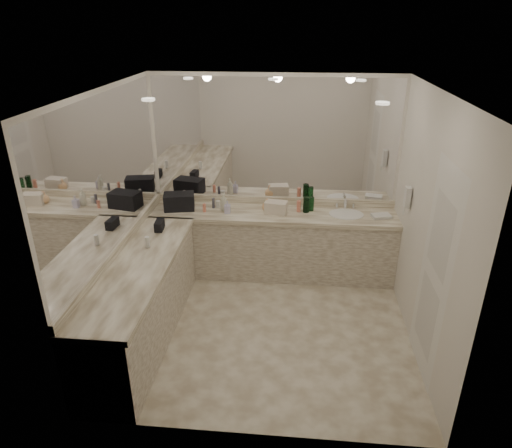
# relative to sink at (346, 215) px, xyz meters

# --- Properties ---
(floor) EXTENTS (3.20, 3.20, 0.00)m
(floor) POSITION_rel_sink_xyz_m (-0.95, -1.20, -0.90)
(floor) COLOR beige
(floor) RESTS_ON ground
(ceiling) EXTENTS (3.20, 3.20, 0.00)m
(ceiling) POSITION_rel_sink_xyz_m (-0.95, -1.20, 1.71)
(ceiling) COLOR white
(ceiling) RESTS_ON floor
(wall_back) EXTENTS (3.20, 0.02, 2.60)m
(wall_back) POSITION_rel_sink_xyz_m (-0.95, 0.30, 0.41)
(wall_back) COLOR silver
(wall_back) RESTS_ON floor
(wall_left) EXTENTS (0.02, 3.00, 2.60)m
(wall_left) POSITION_rel_sink_xyz_m (-2.55, -1.20, 0.41)
(wall_left) COLOR silver
(wall_left) RESTS_ON floor
(wall_right) EXTENTS (0.02, 3.00, 2.60)m
(wall_right) POSITION_rel_sink_xyz_m (0.65, -1.20, 0.41)
(wall_right) COLOR silver
(wall_right) RESTS_ON floor
(vanity_back_base) EXTENTS (3.20, 0.60, 0.84)m
(vanity_back_base) POSITION_rel_sink_xyz_m (-0.95, 0.00, -0.48)
(vanity_back_base) COLOR silver
(vanity_back_base) RESTS_ON floor
(vanity_back_top) EXTENTS (3.20, 0.64, 0.06)m
(vanity_back_top) POSITION_rel_sink_xyz_m (-0.95, -0.01, -0.03)
(vanity_back_top) COLOR white
(vanity_back_top) RESTS_ON vanity_back_base
(vanity_left_base) EXTENTS (0.60, 2.40, 0.84)m
(vanity_left_base) POSITION_rel_sink_xyz_m (-2.25, -1.50, -0.48)
(vanity_left_base) COLOR silver
(vanity_left_base) RESTS_ON floor
(vanity_left_top) EXTENTS (0.64, 2.42, 0.06)m
(vanity_left_top) POSITION_rel_sink_xyz_m (-2.24, -1.50, -0.03)
(vanity_left_top) COLOR white
(vanity_left_top) RESTS_ON vanity_left_base
(backsplash_back) EXTENTS (3.20, 0.04, 0.10)m
(backsplash_back) POSITION_rel_sink_xyz_m (-0.95, 0.28, 0.05)
(backsplash_back) COLOR white
(backsplash_back) RESTS_ON vanity_back_top
(backsplash_left) EXTENTS (0.04, 3.00, 0.10)m
(backsplash_left) POSITION_rel_sink_xyz_m (-2.53, -1.20, 0.05)
(backsplash_left) COLOR white
(backsplash_left) RESTS_ON vanity_left_top
(mirror_back) EXTENTS (3.12, 0.01, 1.55)m
(mirror_back) POSITION_rel_sink_xyz_m (-0.95, 0.29, 0.88)
(mirror_back) COLOR white
(mirror_back) RESTS_ON wall_back
(mirror_left) EXTENTS (0.01, 2.92, 1.55)m
(mirror_left) POSITION_rel_sink_xyz_m (-2.54, -1.20, 0.88)
(mirror_left) COLOR white
(mirror_left) RESTS_ON wall_left
(sink) EXTENTS (0.44, 0.44, 0.03)m
(sink) POSITION_rel_sink_xyz_m (0.00, 0.00, 0.00)
(sink) COLOR white
(sink) RESTS_ON vanity_back_top
(faucet) EXTENTS (0.24, 0.16, 0.14)m
(faucet) POSITION_rel_sink_xyz_m (0.00, 0.21, 0.07)
(faucet) COLOR silver
(faucet) RESTS_ON vanity_back_top
(wall_phone) EXTENTS (0.06, 0.10, 0.24)m
(wall_phone) POSITION_rel_sink_xyz_m (0.61, -0.50, 0.46)
(wall_phone) COLOR white
(wall_phone) RESTS_ON wall_right
(door) EXTENTS (0.02, 0.82, 2.10)m
(door) POSITION_rel_sink_xyz_m (0.64, -1.70, 0.16)
(door) COLOR white
(door) RESTS_ON wall_right
(black_toiletry_bag) EXTENTS (0.43, 0.32, 0.22)m
(black_toiletry_bag) POSITION_rel_sink_xyz_m (-2.17, -0.01, 0.12)
(black_toiletry_bag) COLOR black
(black_toiletry_bag) RESTS_ON vanity_back_top
(black_bag_spill) EXTENTS (0.11, 0.21, 0.11)m
(black_bag_spill) POSITION_rel_sink_xyz_m (-2.25, -0.67, 0.06)
(black_bag_spill) COLOR black
(black_bag_spill) RESTS_ON vanity_left_top
(cream_cosmetic_case) EXTENTS (0.30, 0.21, 0.16)m
(cream_cosmetic_case) POSITION_rel_sink_xyz_m (-0.90, -0.03, 0.08)
(cream_cosmetic_case) COLOR beige
(cream_cosmetic_case) RESTS_ON vanity_back_top
(hand_towel) EXTENTS (0.26, 0.20, 0.04)m
(hand_towel) POSITION_rel_sink_xyz_m (0.43, -0.06, 0.02)
(hand_towel) COLOR white
(hand_towel) RESTS_ON vanity_back_top
(lotion_left) EXTENTS (0.05, 0.05, 0.12)m
(lotion_left) POSITION_rel_sink_xyz_m (-2.25, -1.14, 0.07)
(lotion_left) COLOR white
(lotion_left) RESTS_ON vanity_left_top
(soap_bottle_a) EXTENTS (0.11, 0.11, 0.23)m
(soap_bottle_a) POSITION_rel_sink_xyz_m (-1.59, -0.00, 0.12)
(soap_bottle_a) COLOR silver
(soap_bottle_a) RESTS_ON vanity_back_top
(soap_bottle_b) EXTENTS (0.08, 0.08, 0.17)m
(soap_bottle_b) POSITION_rel_sink_xyz_m (-1.52, -0.09, 0.09)
(soap_bottle_b) COLOR silver
(soap_bottle_b) RESTS_ON vanity_back_top
(soap_bottle_c) EXTENTS (0.15, 0.15, 0.17)m
(soap_bottle_c) POSITION_rel_sink_xyz_m (-1.02, 0.03, 0.09)
(soap_bottle_c) COLOR #FFC485
(soap_bottle_c) RESTS_ON vanity_back_top
(green_bottle_0) EXTENTS (0.07, 0.07, 0.20)m
(green_bottle_0) POSITION_rel_sink_xyz_m (-0.52, 0.03, 0.11)
(green_bottle_0) COLOR #124A1F
(green_bottle_0) RESTS_ON vanity_back_top
(green_bottle_1) EXTENTS (0.07, 0.07, 0.19)m
(green_bottle_1) POSITION_rel_sink_xyz_m (-0.45, 0.09, 0.10)
(green_bottle_1) COLOR #124A1F
(green_bottle_1) RESTS_ON vanity_back_top
(green_bottle_2) EXTENTS (0.07, 0.07, 0.19)m
(green_bottle_2) POSITION_rel_sink_xyz_m (-0.51, 0.04, 0.10)
(green_bottle_2) COLOR #124A1F
(green_bottle_2) RESTS_ON vanity_back_top
(amenity_bottle_0) EXTENTS (0.04, 0.04, 0.09)m
(amenity_bottle_0) POSITION_rel_sink_xyz_m (-2.22, 0.13, 0.05)
(amenity_bottle_0) COLOR white
(amenity_bottle_0) RESTS_ON vanity_back_top
(amenity_bottle_1) EXTENTS (0.05, 0.05, 0.06)m
(amenity_bottle_1) POSITION_rel_sink_xyz_m (-0.90, -0.04, 0.04)
(amenity_bottle_1) COLOR #3F3F4C
(amenity_bottle_1) RESTS_ON vanity_back_top
(amenity_bottle_2) EXTENTS (0.06, 0.06, 0.09)m
(amenity_bottle_2) POSITION_rel_sink_xyz_m (-1.68, 0.09, 0.05)
(amenity_bottle_2) COLOR white
(amenity_bottle_2) RESTS_ON vanity_back_top
(amenity_bottle_3) EXTENTS (0.05, 0.05, 0.15)m
(amenity_bottle_3) POSITION_rel_sink_xyz_m (-0.61, 0.04, 0.08)
(amenity_bottle_3) COLOR #E57F66
(amenity_bottle_3) RESTS_ON vanity_back_top
(amenity_bottle_4) EXTENTS (0.04, 0.04, 0.11)m
(amenity_bottle_4) POSITION_rel_sink_xyz_m (-1.83, -0.08, 0.06)
(amenity_bottle_4) COLOR #E57F66
(amenity_bottle_4) RESTS_ON vanity_back_top
(amenity_bottle_5) EXTENTS (0.04, 0.04, 0.14)m
(amenity_bottle_5) POSITION_rel_sink_xyz_m (-1.73, 0.06, 0.07)
(amenity_bottle_5) COLOR #3F3F4C
(amenity_bottle_5) RESTS_ON vanity_back_top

